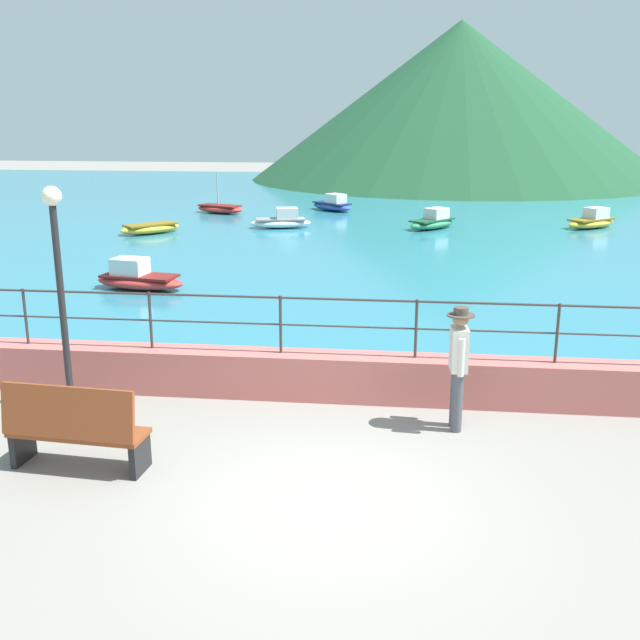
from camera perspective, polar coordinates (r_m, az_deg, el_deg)
ground_plane at (r=8.63m, az=0.31°, el=-13.82°), size 120.00×120.00×0.00m
promenade_wall at (r=11.38m, az=2.10°, el=-4.39°), size 20.00×0.56×0.70m
railing at (r=11.09m, az=2.15°, el=0.38°), size 18.44×0.04×0.90m
lake_water at (r=33.59m, az=5.24°, el=8.31°), size 64.00×44.32×0.06m
hill_main at (r=51.23m, az=10.60°, el=16.19°), size 27.32×27.32×10.05m
bench_main at (r=9.55m, az=-18.40°, el=-7.90°), size 1.74×0.69×1.13m
person_walking at (r=10.27m, az=10.60°, el=-3.20°), size 0.38×0.57×1.75m
lamp_post at (r=11.17m, az=-19.52°, el=4.14°), size 0.28×0.28×3.28m
boat_0 at (r=32.95m, az=-7.71°, el=8.50°), size 2.47×1.72×1.69m
boat_1 at (r=30.15m, az=20.20°, el=7.17°), size 2.36×2.14×0.76m
boat_2 at (r=28.48m, az=8.68°, el=7.50°), size 2.16×2.34×0.76m
boat_3 at (r=27.68m, az=-12.93°, el=6.91°), size 2.24×2.28×0.36m
boat_4 at (r=28.37m, az=-2.95°, el=7.63°), size 2.45×1.41×0.76m
boat_5 at (r=18.84m, az=-13.83°, el=3.14°), size 2.42×1.28×0.76m
boat_6 at (r=33.54m, az=0.98°, el=8.87°), size 2.31×2.21×0.76m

